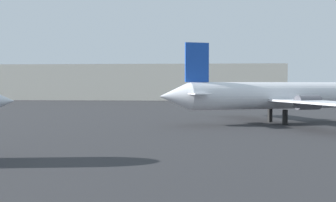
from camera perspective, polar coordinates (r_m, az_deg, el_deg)
airplane_on_taxiway at (r=52.63m, az=15.54°, el=0.71°), size 30.99×26.74×9.42m
terminal_building at (r=134.99m, az=-4.39°, el=2.53°), size 90.05×26.61×10.57m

